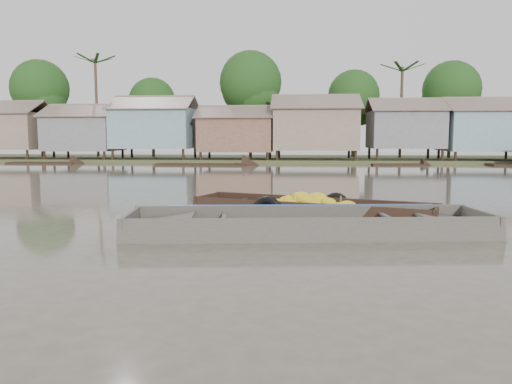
{
  "coord_description": "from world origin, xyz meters",
  "views": [
    {
      "loc": [
        0.97,
        -10.8,
        2.06
      ],
      "look_at": [
        0.07,
        0.45,
        0.8
      ],
      "focal_mm": 35.0,
      "sensor_mm": 36.0,
      "label": 1
    }
  ],
  "objects": [
    {
      "name": "banana_boat",
      "position": [
        1.28,
        1.94,
        0.2
      ],
      "size": [
        6.36,
        3.53,
        0.86
      ],
      "rotation": [
        0.0,
        0.0,
        -0.35
      ],
      "color": "black",
      "rests_on": "ground"
    },
    {
      "name": "viewer_boat",
      "position": [
        1.25,
        -0.24,
        0.06
      ],
      "size": [
        7.8,
        2.85,
        0.61
      ],
      "rotation": [
        0.0,
        0.0,
        0.11
      ],
      "color": "#413B37",
      "rests_on": "ground"
    },
    {
      "name": "riverbank",
      "position": [
        3.03,
        31.86,
        3.07
      ],
      "size": [
        120.0,
        12.47,
        10.22
      ],
      "color": "#384723",
      "rests_on": "ground"
    },
    {
      "name": "ground",
      "position": [
        0.0,
        0.0,
        0.0
      ],
      "size": [
        120.0,
        120.0,
        0.0
      ],
      "primitive_type": "plane",
      "color": "#52493E",
      "rests_on": "ground"
    },
    {
      "name": "distant_boats",
      "position": [
        13.44,
        24.29,
        0.21
      ],
      "size": [
        46.54,
        14.28,
        1.38
      ],
      "color": "black",
      "rests_on": "ground"
    }
  ]
}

